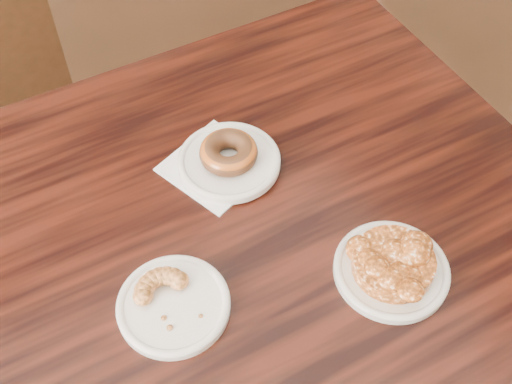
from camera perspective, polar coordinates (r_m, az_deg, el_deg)
cafe_table at (r=1.30m, az=1.22°, el=-13.90°), size 1.12×1.12×0.75m
napkin at (r=1.07m, az=-3.53°, el=2.34°), size 0.18×0.18×0.00m
plate_donut at (r=1.06m, az=-2.41°, el=2.72°), size 0.17×0.17×0.01m
plate_cruller at (r=0.92m, az=-7.33°, el=-9.97°), size 0.16×0.16×0.01m
plate_fritter at (r=0.96m, az=11.93°, el=-6.83°), size 0.17×0.17×0.01m
glazed_donut at (r=1.04m, az=-2.45°, el=3.54°), size 0.10×0.10×0.03m
apple_fritter at (r=0.94m, az=12.18°, el=-6.03°), size 0.16×0.16×0.04m
cruller_fragment at (r=0.91m, az=-7.45°, el=-9.41°), size 0.10×0.10×0.03m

